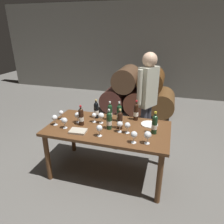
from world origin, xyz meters
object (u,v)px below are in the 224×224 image
wine_glass_2 (127,126)px  wine_glass_5 (134,135)px  wine_bottle_5 (81,117)px  serving_plate (149,124)px  wine_bottle_6 (109,120)px  wine_glass_10 (94,116)px  wine_glass_4 (101,116)px  wine_glass_7 (120,125)px  wine_glass_0 (61,113)px  wine_bottle_7 (136,112)px  wine_glass_9 (78,115)px  wine_glass_6 (99,128)px  wine_glass_8 (148,135)px  wine_bottle_4 (110,112)px  sommelier_presenting (147,95)px  dining_table (108,133)px  wine_bottle_3 (120,120)px  tasting_notebook (78,131)px  wine_glass_3 (64,121)px  wine_bottle_1 (155,124)px  wine_bottle_0 (119,113)px  wine_glass_1 (55,118)px

wine_glass_2 → wine_glass_5: wine_glass_5 is taller
wine_bottle_5 → serving_plate: 0.98m
wine_bottle_6 → wine_glass_10: size_ratio=2.00×
wine_glass_4 → wine_glass_5: wine_glass_4 is taller
wine_glass_4 → wine_glass_7: bearing=-30.1°
wine_glass_0 → wine_bottle_7: bearing=15.5°
wine_glass_9 → wine_glass_10: bearing=20.1°
wine_glass_6 → wine_glass_9: wine_glass_9 is taller
wine_glass_7 → wine_glass_8: bearing=-26.6°
wine_bottle_4 → sommelier_presenting: (0.48, 0.51, 0.16)m
dining_table → wine_glass_4: wine_glass_4 is taller
dining_table → wine_bottle_3: bearing=2.3°
wine_glass_8 → tasting_notebook: size_ratio=0.74×
wine_glass_0 → wine_glass_10: bearing=5.6°
wine_glass_6 → sommelier_presenting: bearing=65.6°
wine_glass_0 → tasting_notebook: (0.42, -0.30, -0.09)m
wine_glass_8 → serving_plate: (-0.03, 0.53, -0.11)m
wine_bottle_6 → tasting_notebook: size_ratio=1.30×
wine_glass_6 → wine_glass_8: size_ratio=0.95×
serving_plate → wine_glass_3: bearing=-158.6°
wine_glass_2 → wine_glass_7: 0.10m
serving_plate → wine_glass_9: bearing=-167.8°
wine_glass_6 → wine_bottle_7: bearing=60.3°
wine_glass_2 → wine_glass_9: wine_glass_9 is taller
wine_bottle_5 → wine_glass_9: 0.10m
wine_bottle_3 → wine_glass_3: wine_bottle_3 is taller
wine_glass_4 → serving_plate: bearing=11.7°
wine_glass_10 → wine_bottle_1: bearing=-6.6°
wine_glass_3 → wine_bottle_6: bearing=14.5°
wine_glass_6 → wine_glass_7: size_ratio=1.01×
wine_glass_9 → tasting_notebook: 0.32m
wine_glass_4 → sommelier_presenting: bearing=48.8°
wine_bottle_6 → wine_glass_4: size_ratio=1.77×
wine_glass_6 → wine_glass_10: bearing=120.0°
wine_bottle_7 → wine_glass_7: 0.46m
wine_glass_2 → sommelier_presenting: 0.87m
wine_glass_4 → wine_glass_9: size_ratio=1.01×
wine_bottle_6 → wine_glass_3: 0.61m
wine_bottle_0 → wine_glass_0: size_ratio=2.11×
wine_glass_3 → wine_glass_8: wine_glass_8 is taller
wine_glass_9 → wine_bottle_3: bearing=-1.3°
wine_bottle_1 → wine_bottle_3: (-0.46, 0.00, -0.01)m
wine_bottle_5 → dining_table: bearing=5.5°
wine_bottle_3 → serving_plate: size_ratio=1.21×
wine_bottle_4 → serving_plate: (0.59, 0.00, -0.12)m
wine_bottle_3 → wine_glass_6: wine_bottle_3 is taller
wine_glass_5 → tasting_notebook: wine_glass_5 is taller
wine_bottle_4 → wine_glass_8: 0.81m
wine_bottle_3 → wine_glass_7: (0.02, -0.10, -0.02)m
wine_glass_1 → tasting_notebook: wine_glass_1 is taller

